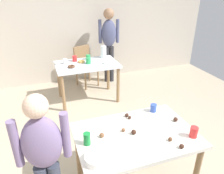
% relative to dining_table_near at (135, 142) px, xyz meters
% --- Properties ---
extents(wall_back, '(6.40, 0.10, 2.60)m').
position_rel_dining_table_near_xyz_m(wall_back, '(0.05, 3.30, 0.65)').
color(wall_back, '#BCB2A3').
rests_on(wall_back, ground_plane).
extents(dining_table_near, '(1.19, 0.80, 0.75)m').
position_rel_dining_table_near_xyz_m(dining_table_near, '(0.00, 0.00, 0.00)').
color(dining_table_near, silver).
rests_on(dining_table_near, ground_plane).
extents(dining_table_far, '(1.14, 0.71, 0.75)m').
position_rel_dining_table_near_xyz_m(dining_table_far, '(0.02, 2.18, -0.01)').
color(dining_table_far, silver).
rests_on(dining_table_far, ground_plane).
extents(chair_far_table, '(0.52, 0.52, 0.87)m').
position_rel_dining_table_near_xyz_m(chair_far_table, '(0.13, 2.89, -0.15)').
color(chair_far_table, olive).
rests_on(chair_far_table, ground_plane).
extents(person_girl_near, '(0.45, 0.21, 1.39)m').
position_rel_dining_table_near_xyz_m(person_girl_near, '(-0.87, -0.09, 0.17)').
color(person_girl_near, '#383D4C').
rests_on(person_girl_near, ground_plane).
extents(person_adult_far, '(0.46, 0.25, 1.63)m').
position_rel_dining_table_near_xyz_m(person_adult_far, '(0.69, 2.89, 0.34)').
color(person_adult_far, '#28282D').
rests_on(person_adult_far, ground_plane).
extents(mixing_bowl, '(0.21, 0.21, 0.06)m').
position_rel_dining_table_near_xyz_m(mixing_bowl, '(-0.46, -0.23, 0.13)').
color(mixing_bowl, white).
rests_on(mixing_bowl, dining_table_near).
extents(soda_can, '(0.07, 0.07, 0.12)m').
position_rel_dining_table_near_xyz_m(soda_can, '(-0.49, 0.01, 0.16)').
color(soda_can, '#198438').
rests_on(soda_can, dining_table_near).
extents(fork_near, '(0.17, 0.02, 0.01)m').
position_rel_dining_table_near_xyz_m(fork_near, '(-0.14, -0.19, 0.10)').
color(fork_near, silver).
rests_on(fork_near, dining_table_near).
extents(cup_near_0, '(0.07, 0.07, 0.09)m').
position_rel_dining_table_near_xyz_m(cup_near_0, '(0.37, 0.31, 0.15)').
color(cup_near_0, '#3351B2').
rests_on(cup_near_0, dining_table_near).
extents(cup_near_1, '(0.08, 0.08, 0.11)m').
position_rel_dining_table_near_xyz_m(cup_near_1, '(0.51, -0.22, 0.15)').
color(cup_near_1, red).
rests_on(cup_near_1, dining_table_near).
extents(cake_ball_0, '(0.04, 0.04, 0.04)m').
position_rel_dining_table_near_xyz_m(cake_ball_0, '(0.26, -0.21, 0.12)').
color(cake_ball_0, brown).
rests_on(cake_ball_0, dining_table_near).
extents(cake_ball_1, '(0.05, 0.05, 0.05)m').
position_rel_dining_table_near_xyz_m(cake_ball_1, '(-0.33, 0.06, 0.12)').
color(cake_ball_1, brown).
rests_on(cake_ball_1, dining_table_near).
extents(cake_ball_2, '(0.04, 0.04, 0.04)m').
position_rel_dining_table_near_xyz_m(cake_ball_2, '(0.30, -0.33, 0.12)').
color(cake_ball_2, '#3D2319').
rests_on(cake_ball_2, dining_table_near).
extents(cake_ball_3, '(0.05, 0.05, 0.05)m').
position_rel_dining_table_near_xyz_m(cake_ball_3, '(-0.02, 0.00, 0.12)').
color(cake_ball_3, '#3D2319').
rests_on(cake_ball_3, dining_table_near).
extents(cake_ball_4, '(0.04, 0.04, 0.04)m').
position_rel_dining_table_near_xyz_m(cake_ball_4, '(0.04, 0.26, 0.12)').
color(cake_ball_4, '#3D2319').
rests_on(cake_ball_4, dining_table_near).
extents(cake_ball_5, '(0.04, 0.04, 0.04)m').
position_rel_dining_table_near_xyz_m(cake_ball_5, '(-0.10, 0.07, 0.12)').
color(cake_ball_5, brown).
rests_on(cake_ball_5, dining_table_near).
extents(cake_ball_6, '(0.04, 0.04, 0.04)m').
position_rel_dining_table_near_xyz_m(cake_ball_6, '(0.03, 0.31, 0.12)').
color(cake_ball_6, '#3D2319').
rests_on(cake_ball_6, dining_table_near).
extents(cake_ball_7, '(0.05, 0.05, 0.05)m').
position_rel_dining_table_near_xyz_m(cake_ball_7, '(0.50, 0.05, 0.12)').
color(cake_ball_7, '#3D2319').
rests_on(cake_ball_7, dining_table_near).
extents(pitcher_far, '(0.12, 0.12, 0.23)m').
position_rel_dining_table_near_xyz_m(pitcher_far, '(0.41, 2.42, 0.22)').
color(pitcher_far, white).
rests_on(pitcher_far, dining_table_far).
extents(cup_far_0, '(0.08, 0.08, 0.09)m').
position_rel_dining_table_near_xyz_m(cup_far_0, '(0.10, 2.41, 0.14)').
color(cup_far_0, green).
rests_on(cup_far_0, dining_table_far).
extents(cup_far_1, '(0.09, 0.09, 0.11)m').
position_rel_dining_table_near_xyz_m(cup_far_1, '(0.04, 2.17, 0.16)').
color(cup_far_1, green).
rests_on(cup_far_1, dining_table_far).
extents(cup_far_2, '(0.07, 0.07, 0.09)m').
position_rel_dining_table_near_xyz_m(cup_far_2, '(-0.36, 2.30, 0.15)').
color(cup_far_2, white).
rests_on(cup_far_2, dining_table_far).
extents(cup_far_3, '(0.09, 0.09, 0.11)m').
position_rel_dining_table_near_xyz_m(cup_far_3, '(-0.17, 2.38, 0.15)').
color(cup_far_3, red).
rests_on(cup_far_3, dining_table_far).
extents(donut_far_0, '(0.13, 0.13, 0.04)m').
position_rel_dining_table_near_xyz_m(donut_far_0, '(-0.06, 2.27, 0.12)').
color(donut_far_0, gold).
rests_on(donut_far_0, dining_table_far).
extents(donut_far_1, '(0.11, 0.11, 0.03)m').
position_rel_dining_table_near_xyz_m(donut_far_1, '(-0.50, 2.34, 0.12)').
color(donut_far_1, white).
rests_on(donut_far_1, dining_table_far).
extents(donut_far_2, '(0.13, 0.13, 0.04)m').
position_rel_dining_table_near_xyz_m(donut_far_2, '(-0.29, 2.07, 0.12)').
color(donut_far_2, brown).
rests_on(donut_far_2, dining_table_far).
extents(donut_far_3, '(0.11, 0.11, 0.03)m').
position_rel_dining_table_near_xyz_m(donut_far_3, '(0.35, 2.06, 0.12)').
color(donut_far_3, white).
rests_on(donut_far_3, dining_table_far).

